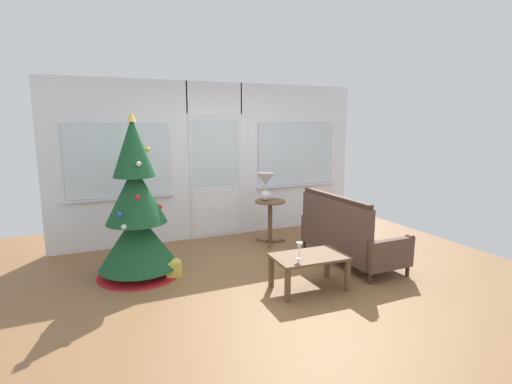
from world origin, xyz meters
The scene contains 9 objects.
ground_plane centered at (0.00, 0.00, 0.00)m, with size 6.76×6.76×0.00m, color brown.
back_wall_with_door centered at (0.00, 2.08, 1.28)m, with size 5.20×0.14×2.55m.
christmas_tree centered at (-1.47, 0.80, 0.76)m, with size 1.04×1.04×2.04m.
settee_sofa centered at (1.20, 0.10, 0.38)m, with size 0.74×1.61×0.96m.
side_table centered at (0.63, 1.29, 0.49)m, with size 0.50×0.48×0.70m.
table_lamp centered at (0.57, 1.33, 0.98)m, with size 0.28×0.28×0.44m.
coffee_table centered at (0.27, -0.46, 0.35)m, with size 0.86×0.56×0.41m.
wine_glass centered at (0.10, -0.52, 0.55)m, with size 0.08×0.08×0.20m.
gift_box centered at (-1.09, 0.57, 0.10)m, with size 0.20×0.18×0.20m, color #D8C64C.
Camera 1 is at (-2.10, -4.22, 1.93)m, focal length 28.03 mm.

